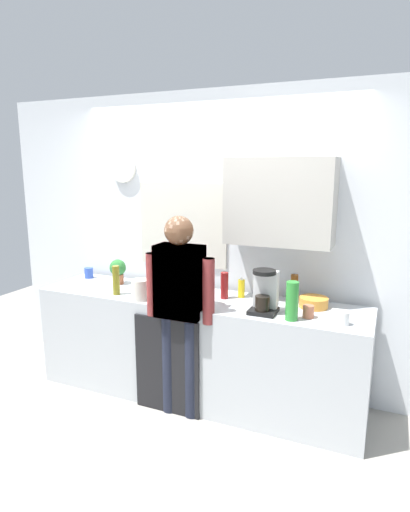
{
  "coord_description": "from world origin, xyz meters",
  "views": [
    {
      "loc": [
        1.43,
        -2.82,
        1.95
      ],
      "look_at": [
        0.1,
        0.25,
        1.26
      ],
      "focal_mm": 30.2,
      "sensor_mm": 36.0,
      "label": 1
    }
  ],
  "objects_px": {
    "bottle_red_vinegar": "(224,285)",
    "cup_white_mug": "(343,318)",
    "coffee_maker": "(265,293)",
    "mixing_bowl": "(314,302)",
    "cup_blue_mug": "(89,273)",
    "potted_plant": "(118,270)",
    "bottle_olive_oil": "(116,280)",
    "dish_soap": "(241,288)",
    "bottle_clear_soda": "(292,301)",
    "bottle_amber_beer": "(294,288)",
    "bottle_dark_sauce": "(192,282)",
    "storage_canister": "(140,290)",
    "person_at_sink": "(180,301)",
    "cup_terracotta_mug": "(308,311)",
    "person_guest": "(180,301)"
  },
  "relations": [
    {
      "from": "bottle_dark_sauce",
      "to": "bottle_olive_oil",
      "type": "relative_size",
      "value": 0.72
    },
    {
      "from": "cup_blue_mug",
      "to": "cup_white_mug",
      "type": "relative_size",
      "value": 1.05
    },
    {
      "from": "bottle_amber_beer",
      "to": "bottle_olive_oil",
      "type": "bearing_deg",
      "value": -164.93
    },
    {
      "from": "bottle_dark_sauce",
      "to": "storage_canister",
      "type": "distance_m",
      "value": 0.47
    },
    {
      "from": "cup_white_mug",
      "to": "bottle_clear_soda",
      "type": "bearing_deg",
      "value": -172.4
    },
    {
      "from": "bottle_red_vinegar",
      "to": "cup_white_mug",
      "type": "distance_m",
      "value": 1.0
    },
    {
      "from": "cup_white_mug",
      "to": "cup_terracotta_mug",
      "type": "relative_size",
      "value": 1.03
    },
    {
      "from": "person_guest",
      "to": "mixing_bowl",
      "type": "bearing_deg",
      "value": -142.97
    },
    {
      "from": "coffee_maker",
      "to": "bottle_red_vinegar",
      "type": "relative_size",
      "value": 1.5
    },
    {
      "from": "potted_plant",
      "to": "bottle_olive_oil",
      "type": "bearing_deg",
      "value": -57.73
    },
    {
      "from": "bottle_amber_beer",
      "to": "cup_blue_mug",
      "type": "relative_size",
      "value": 2.3
    },
    {
      "from": "bottle_olive_oil",
      "to": "dish_soap",
      "type": "relative_size",
      "value": 1.39
    },
    {
      "from": "dish_soap",
      "to": "bottle_dark_sauce",
      "type": "bearing_deg",
      "value": -175.36
    },
    {
      "from": "coffee_maker",
      "to": "bottle_clear_soda",
      "type": "height_order",
      "value": "coffee_maker"
    },
    {
      "from": "bottle_amber_beer",
      "to": "person_at_sink",
      "type": "xyz_separation_m",
      "value": [
        -0.77,
        -0.5,
        -0.05
      ]
    },
    {
      "from": "coffee_maker",
      "to": "person_at_sink",
      "type": "bearing_deg",
      "value": -163.75
    },
    {
      "from": "bottle_clear_soda",
      "to": "cup_terracotta_mug",
      "type": "bearing_deg",
      "value": 43.17
    },
    {
      "from": "cup_blue_mug",
      "to": "potted_plant",
      "type": "distance_m",
      "value": 0.4
    },
    {
      "from": "cup_white_mug",
      "to": "person_at_sink",
      "type": "height_order",
      "value": "person_at_sink"
    },
    {
      "from": "bottle_dark_sauce",
      "to": "cup_blue_mug",
      "type": "xyz_separation_m",
      "value": [
        -1.14,
        0.05,
        -0.04
      ]
    },
    {
      "from": "cup_blue_mug",
      "to": "cup_terracotta_mug",
      "type": "bearing_deg",
      "value": -7.63
    },
    {
      "from": "bottle_olive_oil",
      "to": "bottle_clear_soda",
      "type": "xyz_separation_m",
      "value": [
        1.5,
        -0.03,
        0.02
      ]
    },
    {
      "from": "cup_blue_mug",
      "to": "person_guest",
      "type": "xyz_separation_m",
      "value": [
        1.24,
        -0.48,
        0.01
      ]
    },
    {
      "from": "coffee_maker",
      "to": "mixing_bowl",
      "type": "distance_m",
      "value": 0.42
    },
    {
      "from": "bottle_clear_soda",
      "to": "potted_plant",
      "type": "height_order",
      "value": "bottle_clear_soda"
    },
    {
      "from": "bottle_dark_sauce",
      "to": "potted_plant",
      "type": "bearing_deg",
      "value": -178.54
    },
    {
      "from": "bottle_clear_soda",
      "to": "mixing_bowl",
      "type": "distance_m",
      "value": 0.37
    },
    {
      "from": "bottle_dark_sauce",
      "to": "mixing_bowl",
      "type": "distance_m",
      "value": 1.04
    },
    {
      "from": "dish_soap",
      "to": "storage_canister",
      "type": "height_order",
      "value": "dish_soap"
    },
    {
      "from": "potted_plant",
      "to": "cup_terracotta_mug",
      "type": "bearing_deg",
      "value": -7.12
    },
    {
      "from": "bottle_olive_oil",
      "to": "cup_terracotta_mug",
      "type": "bearing_deg",
      "value": 2.47
    },
    {
      "from": "bottle_clear_soda",
      "to": "bottle_red_vinegar",
      "type": "bearing_deg",
      "value": 155.05
    },
    {
      "from": "coffee_maker",
      "to": "bottle_amber_beer",
      "type": "height_order",
      "value": "coffee_maker"
    },
    {
      "from": "bottle_dark_sauce",
      "to": "bottle_red_vinegar",
      "type": "distance_m",
      "value": 0.32
    },
    {
      "from": "bottle_amber_beer",
      "to": "potted_plant",
      "type": "xyz_separation_m",
      "value": [
        -1.62,
        -0.09,
        0.02
      ]
    },
    {
      "from": "potted_plant",
      "to": "person_at_sink",
      "type": "bearing_deg",
      "value": -25.74
    },
    {
      "from": "bottle_red_vinegar",
      "to": "cup_blue_mug",
      "type": "relative_size",
      "value": 2.2
    },
    {
      "from": "cup_blue_mug",
      "to": "bottle_dark_sauce",
      "type": "bearing_deg",
      "value": -2.49
    },
    {
      "from": "cup_blue_mug",
      "to": "storage_canister",
      "type": "distance_m",
      "value": 0.94
    },
    {
      "from": "bottle_red_vinegar",
      "to": "person_at_sink",
      "type": "bearing_deg",
      "value": -120.35
    },
    {
      "from": "bottle_red_vinegar",
      "to": "dish_soap",
      "type": "bearing_deg",
      "value": 35.43
    },
    {
      "from": "cup_blue_mug",
      "to": "mixing_bowl",
      "type": "distance_m",
      "value": 2.18
    },
    {
      "from": "cup_white_mug",
      "to": "person_guest",
      "type": "xyz_separation_m",
      "value": [
        -1.19,
        -0.14,
        0.02
      ]
    },
    {
      "from": "dish_soap",
      "to": "storage_canister",
      "type": "distance_m",
      "value": 0.84
    },
    {
      "from": "mixing_bowl",
      "to": "storage_canister",
      "type": "distance_m",
      "value": 1.39
    },
    {
      "from": "cup_white_mug",
      "to": "dish_soap",
      "type": "bearing_deg",
      "value": 158.97
    },
    {
      "from": "dish_soap",
      "to": "potted_plant",
      "type": "bearing_deg",
      "value": -177.36
    },
    {
      "from": "bottle_red_vinegar",
      "to": "cup_white_mug",
      "type": "xyz_separation_m",
      "value": [
        0.97,
        -0.24,
        -0.06
      ]
    },
    {
      "from": "bottle_dark_sauce",
      "to": "storage_canister",
      "type": "xyz_separation_m",
      "value": [
        -0.3,
        -0.36,
        -0.01
      ]
    },
    {
      "from": "bottle_amber_beer",
      "to": "cup_white_mug",
      "type": "distance_m",
      "value": 0.56
    }
  ]
}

